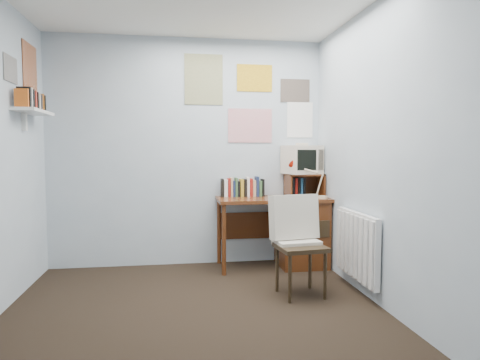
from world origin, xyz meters
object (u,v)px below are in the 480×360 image
object	(u,v)px
tv_riser	(304,185)
wall_shelf	(33,112)
desk_chair	(301,247)
desk	(296,229)
radiator	(357,246)
desk_lamp	(323,181)
crt_tv	(302,158)

from	to	relation	value
tv_riser	wall_shelf	world-z (taller)	wall_shelf
desk_chair	tv_riser	bearing A→B (deg)	64.79
desk	desk_chair	distance (m)	0.98
radiator	desk	bearing A→B (deg)	107.24
desk_chair	desk_lamp	size ratio (longest dim) A/B	2.35
crt_tv	wall_shelf	distance (m)	2.75
desk_lamp	wall_shelf	size ratio (longest dim) A/B	0.58
desk_chair	wall_shelf	size ratio (longest dim) A/B	1.38
crt_tv	desk	bearing A→B (deg)	-141.57
tv_riser	radiator	xyz separation A→B (m)	(0.17, -1.04, -0.47)
wall_shelf	desk	bearing A→B (deg)	8.40
desk_lamp	tv_riser	distance (m)	0.30
desk_lamp	wall_shelf	xyz separation A→B (m)	(-2.81, -0.23, 0.68)
desk	desk_lamp	distance (m)	0.61
desk	desk_lamp	size ratio (longest dim) A/B	3.31
crt_tv	desk_lamp	bearing A→B (deg)	-78.00
crt_tv	radiator	distance (m)	1.32
desk_lamp	radiator	xyz separation A→B (m)	(0.05, -0.78, -0.52)
desk_chair	tv_riser	xyz separation A→B (m)	(0.36, 1.06, 0.46)
tv_riser	wall_shelf	distance (m)	2.83
desk_chair	desk_lamp	distance (m)	1.06
crt_tv	radiator	size ratio (longest dim) A/B	0.46
desk_lamp	wall_shelf	bearing A→B (deg)	-173.00
wall_shelf	desk_lamp	bearing A→B (deg)	4.62
desk	wall_shelf	bearing A→B (deg)	-171.60
desk_chair	desk_lamp	xyz separation A→B (m)	(0.48, 0.79, 0.51)
tv_riser	desk_lamp	bearing A→B (deg)	-64.79
desk	wall_shelf	distance (m)	2.87
tv_riser	crt_tv	size ratio (longest dim) A/B	1.10
desk	crt_tv	xyz separation A→B (m)	(0.09, 0.13, 0.78)
tv_riser	wall_shelf	xyz separation A→B (m)	(-2.69, -0.49, 0.74)
radiator	wall_shelf	size ratio (longest dim) A/B	1.29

